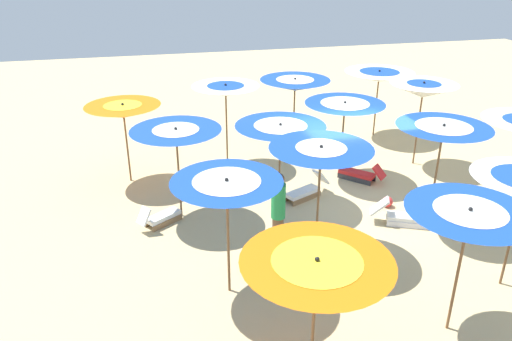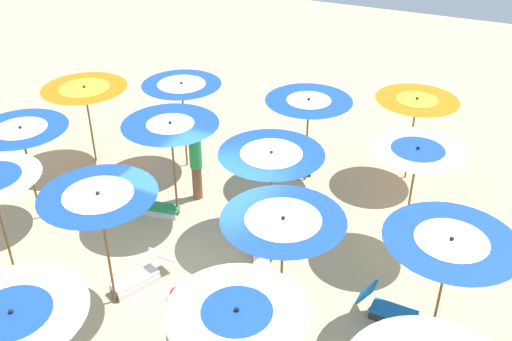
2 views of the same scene
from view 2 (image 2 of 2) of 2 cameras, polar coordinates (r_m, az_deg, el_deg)
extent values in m
cube|color=#D1B57F|center=(12.37, -4.21, -9.37)|extent=(40.68, 40.68, 0.04)
cylinder|color=brown|center=(16.04, -15.81, 3.99)|extent=(0.05, 0.05, 1.98)
cone|color=orange|center=(15.64, -16.32, 7.21)|extent=(2.16, 2.16, 0.33)
cone|color=yellow|center=(15.61, -16.36, 7.45)|extent=(1.28, 1.28, 0.19)
sphere|color=black|center=(15.56, -16.43, 7.86)|extent=(0.07, 0.07, 0.07)
cylinder|color=brown|center=(14.05, -21.00, -0.75)|extent=(0.05, 0.05, 2.12)
cone|color=#1947B2|center=(13.55, -21.83, 3.06)|extent=(2.01, 2.01, 0.41)
cone|color=white|center=(13.51, -21.91, 3.42)|extent=(1.12, 1.12, 0.23)
sphere|color=black|center=(13.45, -22.03, 3.94)|extent=(0.07, 0.07, 0.07)
cylinder|color=brown|center=(12.53, -23.38, -5.47)|extent=(0.05, 0.05, 2.11)
cylinder|color=brown|center=(15.31, -6.97, 4.00)|extent=(0.05, 0.05, 2.14)
cone|color=#1947B2|center=(14.85, -7.23, 7.67)|extent=(2.00, 2.00, 0.39)
cone|color=white|center=(14.82, -7.25, 7.97)|extent=(1.21, 1.21, 0.24)
sphere|color=black|center=(14.77, -7.29, 8.47)|extent=(0.07, 0.07, 0.07)
cylinder|color=brown|center=(13.29, -7.95, -0.39)|extent=(0.05, 0.05, 2.23)
cone|color=#1947B2|center=(12.75, -8.31, 3.89)|extent=(2.11, 2.11, 0.32)
cone|color=white|center=(12.71, -8.34, 4.24)|extent=(1.03, 1.03, 0.16)
sphere|color=black|center=(12.66, -8.38, 4.65)|extent=(0.07, 0.07, 0.07)
cylinder|color=brown|center=(11.15, -14.23, -7.99)|extent=(0.05, 0.05, 2.28)
cone|color=#1947B2|center=(10.48, -15.03, -3.14)|extent=(2.07, 2.07, 0.38)
cone|color=white|center=(10.44, -15.09, -2.76)|extent=(1.22, 1.22, 0.22)
sphere|color=black|center=(10.37, -15.19, -2.14)|extent=(0.07, 0.07, 0.07)
cone|color=white|center=(8.93, -22.56, -13.42)|extent=(2.09, 2.09, 0.31)
cone|color=#1947B2|center=(8.87, -22.66, -13.05)|extent=(1.11, 1.11, 0.16)
sphere|color=black|center=(8.80, -22.80, -12.55)|extent=(0.07, 0.07, 0.07)
cylinder|color=brown|center=(14.61, 4.96, 2.57)|extent=(0.05, 0.05, 2.08)
cone|color=#1947B2|center=(14.14, 5.15, 6.28)|extent=(2.11, 2.11, 0.31)
cone|color=white|center=(14.11, 5.16, 6.58)|extent=(1.07, 1.07, 0.16)
sphere|color=black|center=(14.06, 5.18, 6.96)|extent=(0.07, 0.07, 0.07)
cylinder|color=brown|center=(12.60, 1.44, -2.77)|extent=(0.05, 0.05, 1.95)
cone|color=#1947B2|center=(12.08, 1.50, 1.06)|extent=(2.22, 2.22, 0.30)
cone|color=white|center=(12.05, 1.50, 1.34)|extent=(1.30, 1.30, 0.18)
sphere|color=black|center=(11.99, 1.51, 1.81)|extent=(0.07, 0.07, 0.07)
cylinder|color=brown|center=(10.68, 2.52, -9.86)|extent=(0.05, 0.05, 2.01)
cone|color=#1947B2|center=(10.05, 2.65, -5.54)|extent=(2.18, 2.18, 0.33)
cone|color=white|center=(10.00, 2.66, -5.21)|extent=(1.32, 1.32, 0.20)
sphere|color=black|center=(9.93, 2.68, -4.63)|extent=(0.07, 0.07, 0.07)
cone|color=white|center=(8.02, -1.85, -14.58)|extent=(1.93, 1.93, 0.41)
cone|color=#1947B2|center=(7.94, -1.86, -14.03)|extent=(0.96, 0.96, 0.20)
sphere|color=black|center=(7.85, -1.88, -13.38)|extent=(0.07, 0.07, 0.07)
cylinder|color=brown|center=(15.18, 14.83, 2.62)|extent=(0.05, 0.05, 2.03)
cone|color=orange|center=(14.74, 15.36, 6.09)|extent=(2.01, 2.01, 0.35)
cone|color=yellow|center=(14.70, 15.41, 6.41)|extent=(1.01, 1.01, 0.17)
sphere|color=black|center=(14.65, 15.47, 6.81)|extent=(0.07, 0.07, 0.07)
cylinder|color=brown|center=(12.60, 14.72, -3.08)|extent=(0.05, 0.05, 2.26)
cone|color=white|center=(12.02, 15.43, 1.39)|extent=(1.94, 1.94, 0.31)
cone|color=#1947B2|center=(11.98, 15.48, 1.70)|extent=(1.06, 1.06, 0.17)
sphere|color=black|center=(11.93, 15.55, 2.15)|extent=(0.07, 0.07, 0.07)
cylinder|color=brown|center=(10.69, 17.48, -11.52)|extent=(0.05, 0.05, 2.01)
cone|color=#1947B2|center=(10.06, 18.38, -7.28)|extent=(2.22, 2.22, 0.36)
cone|color=white|center=(10.01, 18.46, -6.88)|extent=(1.20, 1.20, 0.19)
sphere|color=black|center=(9.94, 18.58, -6.32)|extent=(0.07, 0.07, 0.07)
cube|color=#333338|center=(11.26, -0.14, -13.65)|extent=(0.76, 0.70, 0.14)
cube|color=#333338|center=(11.02, 0.45, -14.88)|extent=(0.76, 0.70, 0.14)
cube|color=red|center=(11.06, 0.15, -13.82)|extent=(0.97, 0.94, 0.10)
cube|color=red|center=(10.78, -3.20, -13.80)|extent=(0.48, 0.48, 0.34)
cube|color=silver|center=(11.94, -11.23, -11.23)|extent=(0.42, 0.88, 0.14)
cube|color=silver|center=(12.18, -12.11, -10.36)|extent=(0.42, 0.88, 0.14)
cube|color=white|center=(11.98, -11.74, -10.36)|extent=(0.70, 1.01, 0.10)
cube|color=white|center=(12.07, -9.15, -8.20)|extent=(0.49, 0.52, 0.41)
cube|color=#333338|center=(11.59, 13.49, -13.13)|extent=(0.84, 0.07, 0.14)
cube|color=#333338|center=(11.34, 13.00, -14.29)|extent=(0.84, 0.07, 0.14)
cube|color=#1972B7|center=(11.38, 13.32, -13.27)|extent=(0.86, 0.39, 0.10)
cube|color=#1972B7|center=(11.28, 10.75, -11.56)|extent=(0.32, 0.37, 0.45)
cube|color=silver|center=(14.08, -9.26, -3.60)|extent=(0.96, 0.21, 0.14)
cube|color=silver|center=(13.87, -9.72, -4.26)|extent=(0.96, 0.21, 0.14)
cube|color=green|center=(13.91, -9.53, -3.52)|extent=(1.01, 0.46, 0.10)
cube|color=green|center=(14.06, -12.06, -2.54)|extent=(0.42, 0.35, 0.29)
cube|color=olive|center=(12.62, -0.32, -7.77)|extent=(0.45, 0.89, 0.14)
cube|color=olive|center=(12.63, 1.22, -7.75)|extent=(0.45, 0.89, 0.14)
cube|color=white|center=(12.55, 0.45, -7.34)|extent=(0.72, 1.02, 0.10)
cube|color=white|center=(11.89, 0.54, -8.38)|extent=(0.47, 0.48, 0.43)
cube|color=olive|center=(15.57, 4.96, 0.40)|extent=(0.51, 0.73, 0.14)
cube|color=olive|center=(15.50, 3.87, 0.31)|extent=(0.51, 0.73, 0.14)
cube|color=white|center=(15.48, 4.44, 0.74)|extent=(0.73, 0.88, 0.10)
cube|color=white|center=(15.82, 4.03, 2.41)|extent=(0.40, 0.38, 0.38)
cylinder|color=brown|center=(14.22, -5.76, -1.14)|extent=(0.24, 0.24, 0.88)
cylinder|color=green|center=(13.80, -5.94, 1.75)|extent=(0.30, 0.30, 0.77)
sphere|color=brown|center=(13.56, -6.05, 3.60)|extent=(0.24, 0.24, 0.24)
sphere|color=red|center=(11.62, -7.77, -11.82)|extent=(0.27, 0.27, 0.27)
camera|label=1|loc=(19.91, -27.25, 22.72)|focal=35.31mm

